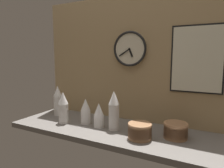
# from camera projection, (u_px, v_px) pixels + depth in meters

# --- Properties ---
(ground_plane) EXTENTS (1.60, 0.56, 0.04)m
(ground_plane) POSITION_uv_depth(u_px,v_px,m) (112.00, 130.00, 1.55)
(ground_plane) COLOR slate
(wall_tiled_back) EXTENTS (1.60, 0.03, 1.05)m
(wall_tiled_back) POSITION_uv_depth(u_px,v_px,m) (126.00, 59.00, 1.71)
(wall_tiled_back) COLOR tan
(wall_tiled_back) RESTS_ON ground_plane
(cup_stack_center_left) EXTENTS (0.08, 0.08, 0.21)m
(cup_stack_center_left) POSITION_uv_depth(u_px,v_px,m) (86.00, 111.00, 1.63)
(cup_stack_center_left) COLOR white
(cup_stack_center_left) RESTS_ON ground_plane
(cup_stack_center_right) EXTENTS (0.08, 0.08, 0.29)m
(cup_stack_center_right) POSITION_uv_depth(u_px,v_px,m) (114.00, 110.00, 1.49)
(cup_stack_center_right) COLOR white
(cup_stack_center_right) RESTS_ON ground_plane
(cup_stack_left) EXTENTS (0.08, 0.08, 0.26)m
(cup_stack_left) POSITION_uv_depth(u_px,v_px,m) (63.00, 107.00, 1.64)
(cup_stack_left) COLOR white
(cup_stack_left) RESTS_ON ground_plane
(cup_stack_center) EXTENTS (0.08, 0.08, 0.19)m
(cup_stack_center) POSITION_uv_depth(u_px,v_px,m) (99.00, 115.00, 1.54)
(cup_stack_center) COLOR white
(cup_stack_center) RESTS_ON ground_plane
(cup_stack_far_left) EXTENTS (0.08, 0.08, 0.28)m
(cup_stack_far_left) POSITION_uv_depth(u_px,v_px,m) (58.00, 100.00, 1.87)
(cup_stack_far_left) COLOR white
(cup_stack_far_left) RESTS_ON ground_plane
(bowl_stack_far_right) EXTENTS (0.16, 0.16, 0.11)m
(bowl_stack_far_right) POSITION_uv_depth(u_px,v_px,m) (176.00, 130.00, 1.34)
(bowl_stack_far_right) COLOR #996B47
(bowl_stack_far_right) RESTS_ON ground_plane
(bowl_stack_right) EXTENTS (0.16, 0.16, 0.11)m
(bowl_stack_right) POSITION_uv_depth(u_px,v_px,m) (140.00, 130.00, 1.33)
(bowl_stack_right) COLOR #996B47
(bowl_stack_right) RESTS_ON ground_plane
(wall_clock) EXTENTS (0.29, 0.03, 0.29)m
(wall_clock) POSITION_uv_depth(u_px,v_px,m) (130.00, 49.00, 1.65)
(wall_clock) COLOR beige
(menu_board) EXTENTS (0.36, 0.01, 0.49)m
(menu_board) POSITION_uv_depth(u_px,v_px,m) (197.00, 59.00, 1.43)
(menu_board) COLOR black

